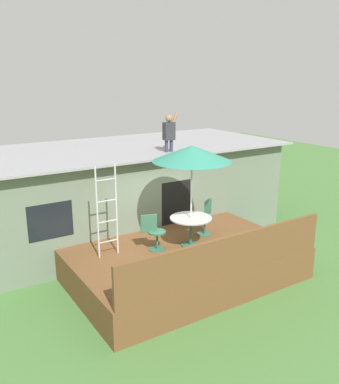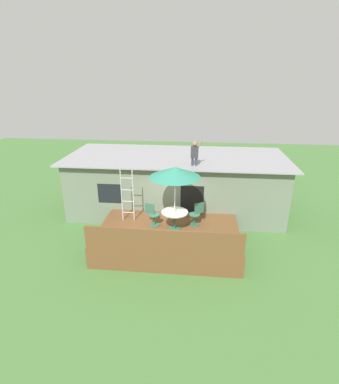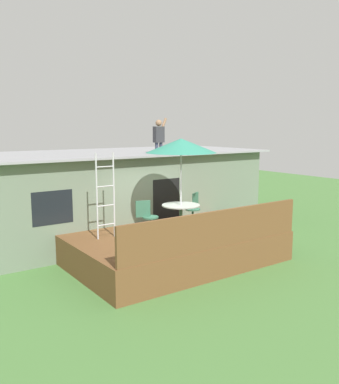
{
  "view_description": "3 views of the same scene",
  "coord_description": "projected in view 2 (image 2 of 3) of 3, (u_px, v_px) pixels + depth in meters",
  "views": [
    {
      "loc": [
        -5.38,
        -7.81,
        4.92
      ],
      "look_at": [
        0.14,
        0.86,
        2.02
      ],
      "focal_mm": 38.63,
      "sensor_mm": 36.0,
      "label": 1
    },
    {
      "loc": [
        1.1,
        -10.38,
        6.5
      ],
      "look_at": [
        -0.09,
        1.19,
        1.89
      ],
      "focal_mm": 28.07,
      "sensor_mm": 36.0,
      "label": 2
    },
    {
      "loc": [
        -6.43,
        -8.85,
        3.65
      ],
      "look_at": [
        0.64,
        1.14,
        1.72
      ],
      "focal_mm": 38.79,
      "sensor_mm": 36.0,
      "label": 3
    }
  ],
  "objects": [
    {
      "name": "patio_table",
      "position": [
        175.0,
        216.0,
        11.59
      ],
      "size": [
        1.04,
        1.04,
        0.74
      ],
      "color": "#33664C",
      "rests_on": "deck"
    },
    {
      "name": "step_ladder",
      "position": [
        127.0,
        196.0,
        12.12
      ],
      "size": [
        0.52,
        0.04,
        2.2
      ],
      "color": "silver",
      "rests_on": "deck"
    },
    {
      "name": "deck",
      "position": [
        169.0,
        238.0,
        11.95
      ],
      "size": [
        5.49,
        3.55,
        0.8
      ],
      "primitive_type": "cube",
      "color": "brown",
      "rests_on": "ground"
    },
    {
      "name": "deck_railing",
      "position": [
        163.0,
        242.0,
        10.04
      ],
      "size": [
        5.39,
        0.08,
        0.9
      ],
      "primitive_type": "cube",
      "color": "brown",
      "rests_on": "deck"
    },
    {
      "name": "patio_umbrella",
      "position": [
        175.0,
        172.0,
        10.94
      ],
      "size": [
        1.9,
        1.9,
        2.54
      ],
      "color": "silver",
      "rests_on": "deck"
    },
    {
      "name": "ground_plane",
      "position": [
        169.0,
        246.0,
        12.1
      ],
      "size": [
        40.0,
        40.0,
        0.0
      ],
      "primitive_type": "plane",
      "color": "#477538"
    },
    {
      "name": "patio_chair_left",
      "position": [
        153.0,
        215.0,
        11.97
      ],
      "size": [
        0.61,
        0.44,
        0.92
      ],
      "rotation": [
        0.0,
        0.0,
        -0.29
      ],
      "color": "#33664C",
      "rests_on": "deck"
    },
    {
      "name": "house",
      "position": [
        176.0,
        183.0,
        14.91
      ],
      "size": [
        10.5,
        4.5,
        2.81
      ],
      "color": "slate",
      "rests_on": "ground"
    },
    {
      "name": "patio_chair_right",
      "position": [
        196.0,
        214.0,
        11.99
      ],
      "size": [
        0.58,
        0.44,
        0.92
      ],
      "rotation": [
        0.0,
        0.0,
        -2.63
      ],
      "color": "#33664C",
      "rests_on": "deck"
    },
    {
      "name": "person_figure",
      "position": [
        195.0,
        152.0,
        12.68
      ],
      "size": [
        0.47,
        0.2,
        1.11
      ],
      "color": "#33384C",
      "rests_on": "house"
    }
  ]
}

